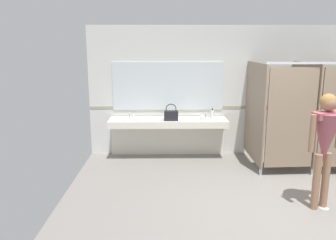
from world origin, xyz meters
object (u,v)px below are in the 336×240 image
object	(u,v)px
soap_dispenser	(212,113)
paper_cup	(202,118)
person_standing	(325,137)
handbag	(171,115)

from	to	relation	value
soap_dispenser	paper_cup	xyz separation A→B (m)	(-0.25, -0.30, -0.03)
paper_cup	soap_dispenser	bearing A→B (deg)	49.37
person_standing	paper_cup	size ratio (longest dim) A/B	16.50
handbag	soap_dispenser	bearing A→B (deg)	19.94
handbag	soap_dispenser	distance (m)	0.96
person_standing	soap_dispenser	bearing A→B (deg)	116.87
person_standing	paper_cup	world-z (taller)	person_standing
handbag	paper_cup	size ratio (longest dim) A/B	3.40
soap_dispenser	handbag	bearing A→B (deg)	-160.06
handbag	paper_cup	distance (m)	0.65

